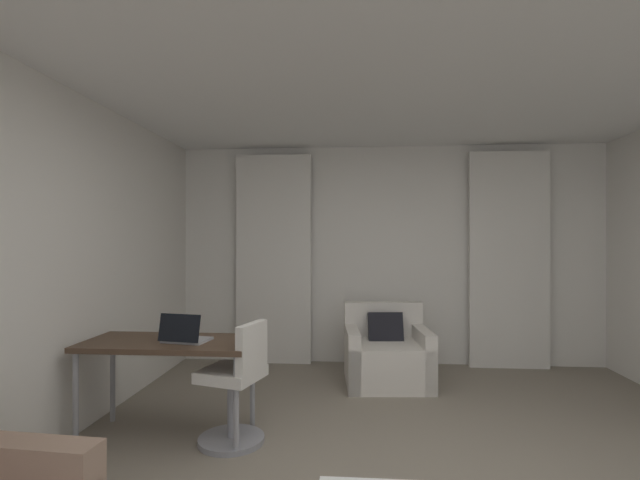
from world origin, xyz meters
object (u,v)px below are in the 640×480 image
(armchair, at_px, (387,356))
(desk, at_px, (169,349))
(desk_chair, at_px, (236,389))
(laptop, at_px, (185,336))

(armchair, bearing_deg, desk, -140.76)
(armchair, bearing_deg, desk_chair, -128.74)
(desk_chair, bearing_deg, desk, 172.03)
(desk, relative_size, laptop, 3.53)
(armchair, distance_m, desk_chair, 1.90)
(desk_chair, bearing_deg, armchair, 51.26)
(armchair, xyz_separation_m, laptop, (-1.58, -1.45, 0.49))
(desk_chair, relative_size, laptop, 2.47)
(laptop, bearing_deg, armchair, 42.57)
(desk, distance_m, laptop, 0.18)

